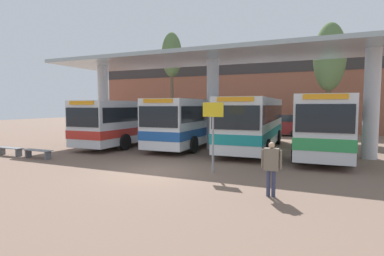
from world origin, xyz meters
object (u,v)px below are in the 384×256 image
object	(u,v)px
transit_bus_left_bay	(140,120)
transit_bus_center_bay	(193,120)
poplar_tree_behind_left	(330,58)
parked_car_street	(280,125)
pedestrian_waiting	(271,163)
transit_bus_far_right_bay	(321,122)
waiting_bench_mid_platform	(38,152)
info_sign_platform	(213,123)
poplar_tree_behind_right	(172,56)
transit_bus_right_bay	(254,121)
waiting_bench_near_pillar	(10,150)

from	to	relation	value
transit_bus_left_bay	transit_bus_center_bay	bearing A→B (deg)	-179.96
poplar_tree_behind_left	parked_car_street	xyz separation A→B (m)	(-4.04, 1.45, -5.80)
transit_bus_left_bay	parked_car_street	xyz separation A→B (m)	(9.08, 9.80, -0.80)
pedestrian_waiting	poplar_tree_behind_left	xyz separation A→B (m)	(1.76, 18.21, 5.71)
transit_bus_far_right_bay	waiting_bench_mid_platform	size ratio (longest dim) A/B	5.68
transit_bus_center_bay	transit_bus_far_right_bay	size ratio (longest dim) A/B	0.99
transit_bus_left_bay	info_sign_platform	xyz separation A→B (m)	(8.57, -7.43, 0.36)
transit_bus_left_bay	poplar_tree_behind_right	distance (m)	11.24
transit_bus_left_bay	poplar_tree_behind_left	size ratio (longest dim) A/B	1.26
transit_bus_right_bay	info_sign_platform	size ratio (longest dim) A/B	3.65
waiting_bench_near_pillar	parked_car_street	world-z (taller)	parked_car_street
transit_bus_far_right_bay	pedestrian_waiting	distance (m)	9.57
waiting_bench_near_pillar	poplar_tree_behind_right	xyz separation A→B (m)	(1.36, 17.17, 7.62)
waiting_bench_mid_platform	pedestrian_waiting	distance (m)	12.67
transit_bus_far_right_bay	poplar_tree_behind_left	bearing A→B (deg)	-94.20
transit_bus_far_right_bay	parked_car_street	size ratio (longest dim) A/B	2.39
transit_bus_left_bay	poplar_tree_behind_right	bearing A→B (deg)	-78.24
transit_bus_left_bay	info_sign_platform	bearing A→B (deg)	138.45
transit_bus_center_bay	poplar_tree_behind_left	world-z (taller)	poplar_tree_behind_left
transit_bus_center_bay	transit_bus_far_right_bay	bearing A→B (deg)	175.01
parked_car_street	poplar_tree_behind_right	bearing A→B (deg)	-178.27
pedestrian_waiting	parked_car_street	world-z (taller)	parked_car_street
pedestrian_waiting	transit_bus_far_right_bay	bearing A→B (deg)	80.33
waiting_bench_near_pillar	poplar_tree_behind_left	distance (m)	24.11
parked_car_street	transit_bus_right_bay	bearing A→B (deg)	-94.11
transit_bus_right_bay	poplar_tree_behind_right	xyz separation A→B (m)	(-10.67, 9.02, 6.14)
poplar_tree_behind_right	waiting_bench_mid_platform	bearing A→B (deg)	-87.16
transit_bus_left_bay	poplar_tree_behind_left	bearing A→B (deg)	-148.16
waiting_bench_near_pillar	transit_bus_far_right_bay	bearing A→B (deg)	25.34
transit_bus_right_bay	info_sign_platform	xyz separation A→B (m)	(-0.10, -7.55, 0.28)
transit_bus_far_right_bay	poplar_tree_behind_left	size ratio (longest dim) A/B	1.09
waiting_bench_near_pillar	pedestrian_waiting	bearing A→B (deg)	-7.10
transit_bus_left_bay	transit_bus_far_right_bay	xyz separation A→B (m)	(12.70, -0.42, 0.11)
parked_car_street	pedestrian_waiting	bearing A→B (deg)	-85.03
poplar_tree_behind_left	poplar_tree_behind_right	bearing A→B (deg)	177.00
transit_bus_center_bay	poplar_tree_behind_left	xyz separation A→B (m)	(8.73, 8.30, 4.95)
info_sign_platform	pedestrian_waiting	xyz separation A→B (m)	(2.79, -2.43, -1.07)
waiting_bench_mid_platform	parked_car_street	size ratio (longest dim) A/B	0.42
transit_bus_left_bay	info_sign_platform	distance (m)	11.34
transit_bus_right_bay	pedestrian_waiting	bearing A→B (deg)	102.70
transit_bus_far_right_bay	waiting_bench_mid_platform	bearing A→B (deg)	27.31
transit_bus_right_bay	poplar_tree_behind_left	world-z (taller)	poplar_tree_behind_left
transit_bus_center_bay	parked_car_street	size ratio (longest dim) A/B	2.37
poplar_tree_behind_right	waiting_bench_near_pillar	bearing A→B (deg)	-94.53
waiting_bench_near_pillar	waiting_bench_mid_platform	world-z (taller)	same
poplar_tree_behind_right	transit_bus_right_bay	bearing A→B (deg)	-40.20
transit_bus_far_right_bay	poplar_tree_behind_right	distance (m)	18.57
transit_bus_left_bay	info_sign_platform	size ratio (longest dim) A/B	4.11
transit_bus_left_bay	poplar_tree_behind_right	world-z (taller)	poplar_tree_behind_right
transit_bus_left_bay	transit_bus_right_bay	xyz separation A→B (m)	(8.66, 0.12, 0.08)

